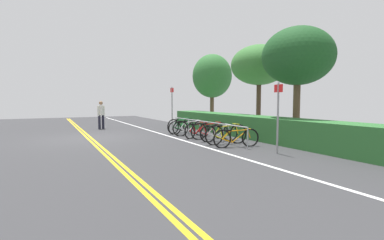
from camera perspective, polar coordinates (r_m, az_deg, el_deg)
ground_plane at (r=13.14m, az=-20.12°, el=-3.55°), size 32.06×13.07×0.05m
centre_line_yellow_inner at (r=13.12m, az=-20.47°, el=-3.45°), size 28.85×0.10×0.00m
centre_line_yellow_outer at (r=13.14m, az=-19.77°, el=-3.42°), size 28.85×0.10×0.00m
bike_lane_stripe_white at (r=13.94m, az=-6.36°, el=-2.79°), size 28.85×0.12×0.00m
bike_rack at (r=12.19m, az=2.45°, el=-1.06°), size 6.05×0.05×0.75m
bicycle_0 at (r=14.36m, az=-2.30°, el=-1.14°), size 0.63×1.70×0.76m
bicycle_1 at (r=13.83m, az=-1.51°, el=-1.48°), size 0.46×1.73×0.69m
bicycle_2 at (r=13.10m, az=-0.31°, el=-1.65°), size 0.50×1.69×0.76m
bicycle_3 at (r=12.44m, az=1.12°, el=-2.09°), size 0.66×1.57×0.70m
bicycle_4 at (r=12.02m, az=3.60°, el=-2.19°), size 0.46×1.74×0.75m
bicycle_5 at (r=11.37m, az=5.53°, el=-2.65°), size 0.46×1.68×0.72m
bicycle_6 at (r=10.68m, az=6.97°, el=-2.89°), size 0.46×1.81×0.79m
bicycle_7 at (r=10.07m, az=8.98°, el=-3.61°), size 0.51×1.73×0.70m
pedestrian at (r=16.90m, az=-17.96°, el=1.35°), size 0.32×0.43×1.60m
sign_post_near at (r=15.70m, az=-4.08°, el=3.22°), size 0.36×0.06×2.39m
sign_post_far at (r=9.04m, az=17.04°, el=1.77°), size 0.36×0.06×2.20m
hedge_backdrop at (r=12.17m, az=14.42°, el=-1.61°), size 15.00×1.28×0.96m
tree_near_left at (r=18.76m, az=4.10°, el=8.84°), size 2.59×2.59×4.66m
tree_mid at (r=15.34m, az=13.47°, el=10.73°), size 2.95×2.95×4.53m
tree_far_right at (r=12.24m, az=20.67°, el=11.94°), size 2.82×2.82×4.57m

